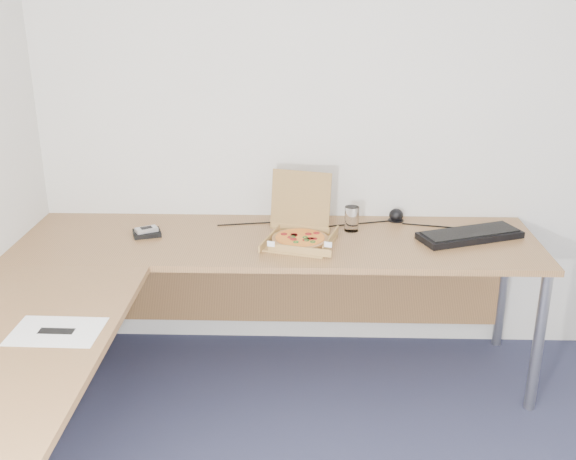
{
  "coord_description": "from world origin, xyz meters",
  "views": [
    {
      "loc": [
        -0.36,
        -1.65,
        1.91
      ],
      "look_at": [
        -0.45,
        1.28,
        0.82
      ],
      "focal_mm": 42.17,
      "sensor_mm": 36.0,
      "label": 1
    }
  ],
  "objects_px": {
    "desk": "(199,280)",
    "pizza_box": "(300,235)",
    "wallet": "(147,233)",
    "drinking_glass": "(352,219)",
    "keyboard": "(470,235)"
  },
  "relations": [
    {
      "from": "desk",
      "to": "pizza_box",
      "type": "height_order",
      "value": "pizza_box"
    },
    {
      "from": "drinking_glass",
      "to": "wallet",
      "type": "height_order",
      "value": "drinking_glass"
    },
    {
      "from": "keyboard",
      "to": "pizza_box",
      "type": "bearing_deg",
      "value": 164.31
    },
    {
      "from": "desk",
      "to": "keyboard",
      "type": "height_order",
      "value": "keyboard"
    },
    {
      "from": "desk",
      "to": "pizza_box",
      "type": "relative_size",
      "value": 7.19
    },
    {
      "from": "keyboard",
      "to": "wallet",
      "type": "xyz_separation_m",
      "value": [
        -1.57,
        -0.01,
        -0.0
      ]
    },
    {
      "from": "desk",
      "to": "drinking_glass",
      "type": "distance_m",
      "value": 0.88
    },
    {
      "from": "desk",
      "to": "drinking_glass",
      "type": "height_order",
      "value": "drinking_glass"
    },
    {
      "from": "pizza_box",
      "to": "wallet",
      "type": "bearing_deg",
      "value": -170.16
    },
    {
      "from": "desk",
      "to": "drinking_glass",
      "type": "relative_size",
      "value": 20.07
    },
    {
      "from": "pizza_box",
      "to": "wallet",
      "type": "xyz_separation_m",
      "value": [
        -0.75,
        0.07,
        -0.03
      ]
    },
    {
      "from": "keyboard",
      "to": "desk",
      "type": "bearing_deg",
      "value": 179.09
    },
    {
      "from": "desk",
      "to": "drinking_glass",
      "type": "bearing_deg",
      "value": 38.91
    },
    {
      "from": "drinking_glass",
      "to": "wallet",
      "type": "xyz_separation_m",
      "value": [
        -1.01,
        -0.1,
        -0.05
      ]
    },
    {
      "from": "pizza_box",
      "to": "drinking_glass",
      "type": "distance_m",
      "value": 0.31
    }
  ]
}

